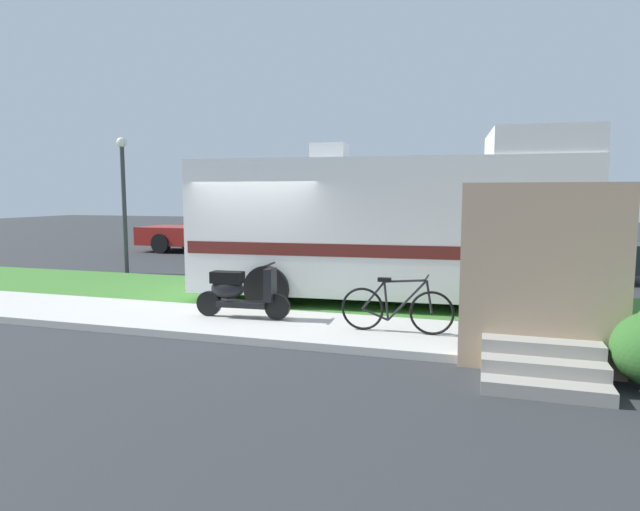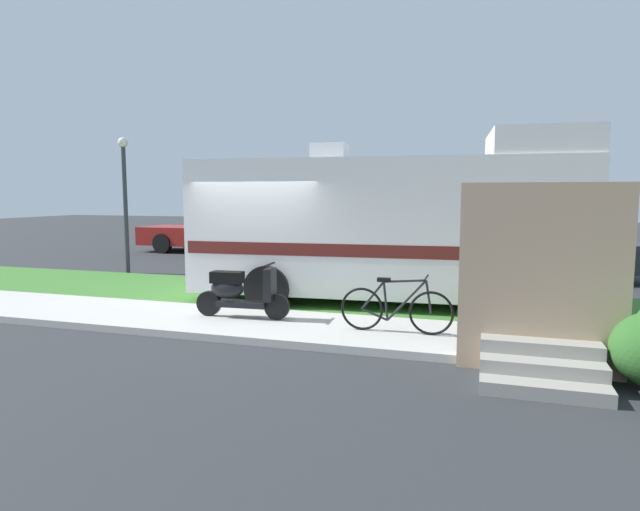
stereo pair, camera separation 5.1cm
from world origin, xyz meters
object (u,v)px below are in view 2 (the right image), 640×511
object	(u,v)px
motorhome_rv	(390,225)
scooter	(239,292)
bicycle	(396,308)
bottle_green	(539,331)
pickup_truck_near	(510,242)
pickup_truck_far	(228,228)
street_lamp_post	(125,191)

from	to	relation	value
motorhome_rv	scooter	size ratio (longest dim) A/B	4.56
bicycle	bottle_green	size ratio (longest dim) A/B	6.34
pickup_truck_near	bottle_green	world-z (taller)	pickup_truck_near
motorhome_rv	bottle_green	xyz separation A→B (m)	(2.68, -2.48, -1.39)
pickup_truck_near	pickup_truck_far	size ratio (longest dim) A/B	0.94
motorhome_rv	street_lamp_post	size ratio (longest dim) A/B	2.02
scooter	bicycle	size ratio (longest dim) A/B	0.97
scooter	pickup_truck_near	bearing A→B (deg)	56.22
scooter	pickup_truck_far	world-z (taller)	pickup_truck_far
motorhome_rv	pickup_truck_near	bearing A→B (deg)	60.95
pickup_truck_near	motorhome_rv	bearing A→B (deg)	-119.05
street_lamp_post	pickup_truck_far	bearing A→B (deg)	87.43
bicycle	bottle_green	world-z (taller)	bicycle
bicycle	street_lamp_post	size ratio (longest dim) A/B	0.46
scooter	bottle_green	distance (m)	4.88
scooter	motorhome_rv	bearing A→B (deg)	48.83
scooter	pickup_truck_far	xyz separation A→B (m)	(-5.50, 10.39, 0.39)
bicycle	street_lamp_post	distance (m)	9.99
bicycle	bottle_green	distance (m)	2.12
motorhome_rv	pickup_truck_far	xyz separation A→B (m)	(-7.69, 7.88, -0.66)
bottle_green	pickup_truck_near	bearing A→B (deg)	91.27
pickup_truck_near	street_lamp_post	distance (m)	10.83
scooter	bottle_green	size ratio (longest dim) A/B	6.16
motorhome_rv	scooter	world-z (taller)	motorhome_rv
motorhome_rv	pickup_truck_near	size ratio (longest dim) A/B	1.43
motorhome_rv	bottle_green	bearing A→B (deg)	-42.87
scooter	bicycle	bearing A→B (deg)	-4.60
pickup_truck_near	street_lamp_post	size ratio (longest dim) A/B	1.42
bicycle	pickup_truck_far	bearing A→B (deg)	127.95
street_lamp_post	pickup_truck_near	bearing A→B (deg)	13.04
bottle_green	street_lamp_post	distance (m)	11.77
motorhome_rv	pickup_truck_near	distance (m)	5.23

